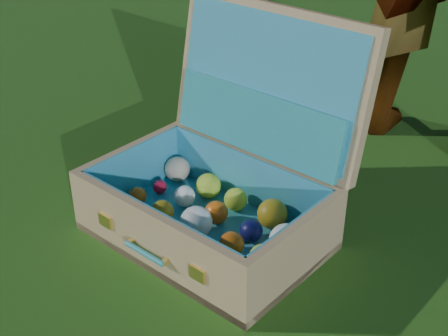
{
  "coord_description": "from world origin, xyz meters",
  "views": [
    {
      "loc": [
        0.93,
        -0.83,
        0.88
      ],
      "look_at": [
        0.18,
        0.17,
        0.16
      ],
      "focal_mm": 50.0,
      "sensor_mm": 36.0,
      "label": 1
    }
  ],
  "objects": [
    {
      "name": "ground",
      "position": [
        0.0,
        0.0,
        0.0
      ],
      "size": [
        60.0,
        60.0,
        0.0
      ],
      "primitive_type": "plane",
      "color": "#215114",
      "rests_on": "ground"
    },
    {
      "name": "suitcase",
      "position": [
        0.19,
        0.18,
        0.14
      ],
      "size": [
        0.56,
        0.5,
        0.5
      ],
      "rotation": [
        0.0,
        0.0,
        -0.07
      ],
      "color": "tan",
      "rests_on": "ground"
    }
  ]
}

